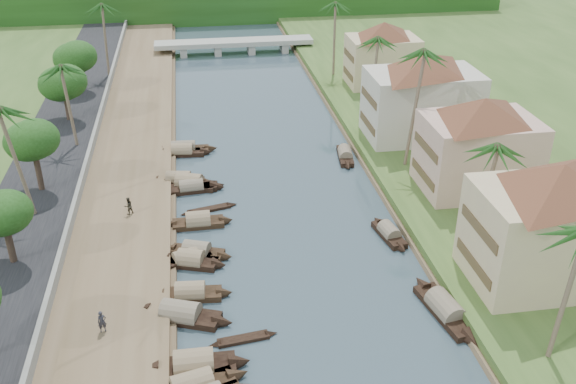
{
  "coord_description": "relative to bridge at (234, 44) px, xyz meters",
  "views": [
    {
      "loc": [
        -8.09,
        -41.32,
        31.96
      ],
      "look_at": [
        0.67,
        14.38,
        2.0
      ],
      "focal_mm": 40.0,
      "sensor_mm": 36.0,
      "label": 1
    }
  ],
  "objects": [
    {
      "name": "person_near",
      "position": [
        -15.79,
        -74.84,
        -0.04
      ],
      "size": [
        0.73,
        0.58,
        1.76
      ],
      "primitive_type": "imported",
      "rotation": [
        0.0,
        0.0,
        0.29
      ],
      "color": "#2B2B34",
      "rests_on": "left_bank"
    },
    {
      "name": "sampan_10",
      "position": [
        -10.2,
        -50.2,
        -1.31
      ],
      "size": [
        7.72,
        2.92,
        2.1
      ],
      "rotation": [
        0.0,
        0.0,
        -0.18
      ],
      "color": "black",
      "rests_on": "ground"
    },
    {
      "name": "left_bank",
      "position": [
        -16.0,
        -52.0,
        -1.32
      ],
      "size": [
        10.0,
        180.0,
        0.8
      ],
      "primitive_type": "cube",
      "color": "brown",
      "rests_on": "ground"
    },
    {
      "name": "sampan_13",
      "position": [
        -9.73,
        -42.6,
        -1.31
      ],
      "size": [
        7.41,
        2.25,
        2.03
      ],
      "rotation": [
        0.0,
        0.0,
        -0.1
      ],
      "color": "black",
      "rests_on": "ground"
    },
    {
      "name": "sampan_6",
      "position": [
        -8.7,
        -64.67,
        -1.31
      ],
      "size": [
        6.89,
        3.91,
        2.06
      ],
      "rotation": [
        0.0,
        0.0,
        -0.37
      ],
      "color": "black",
      "rests_on": "ground"
    },
    {
      "name": "canoe_2",
      "position": [
        -7.22,
        -56.55,
        -1.62
      ],
      "size": [
        6.03,
        2.28,
        0.87
      ],
      "rotation": [
        0.0,
        0.0,
        0.24
      ],
      "color": "black",
      "rests_on": "ground"
    },
    {
      "name": "building_distant",
      "position": [
        19.99,
        -24.0,
        4.16
      ],
      "size": [
        12.62,
        12.62,
        9.2
      ],
      "color": "tan",
      "rests_on": "right_bank"
    },
    {
      "name": "building_near",
      "position": [
        18.99,
        -74.0,
        4.66
      ],
      "size": [
        14.85,
        14.85,
        10.2
      ],
      "color": "tan",
      "rests_on": "right_bank"
    },
    {
      "name": "ground",
      "position": [
        -0.0,
        -72.0,
        -1.72
      ],
      "size": [
        220.0,
        220.0,
        0.0
      ],
      "primitive_type": "plane",
      "color": "#34454E",
      "rests_on": "ground"
    },
    {
      "name": "sampan_16",
      "position": [
        9.23,
        -46.52,
        -1.32
      ],
      "size": [
        2.25,
        7.54,
        1.86
      ],
      "rotation": [
        0.0,
        0.0,
        1.45
      ],
      "color": "black",
      "rests_on": "ground"
    },
    {
      "name": "palm_5",
      "position": [
        -24.0,
        -57.09,
        10.05
      ],
      "size": [
        3.2,
        3.2,
        12.17
      ],
      "color": "brown",
      "rests_on": "ground"
    },
    {
      "name": "tree_3",
      "position": [
        -24.0,
        -51.91,
        5.04
      ],
      "size": [
        4.78,
        4.78,
        7.42
      ],
      "color": "#423025",
      "rests_on": "ground"
    },
    {
      "name": "sampan_8",
      "position": [
        -8.39,
        -59.42,
        -1.31
      ],
      "size": [
        6.91,
        1.97,
        2.15
      ],
      "rotation": [
        0.0,
        0.0,
        0.02
      ],
      "color": "black",
      "rests_on": "ground"
    },
    {
      "name": "tree_6",
      "position": [
        24.0,
        -41.73,
        4.45
      ],
      "size": [
        4.67,
        4.67,
        6.98
      ],
      "color": "#423025",
      "rests_on": "ground"
    },
    {
      "name": "retaining_wall",
      "position": [
        -20.2,
        -52.0,
        -0.37
      ],
      "size": [
        0.4,
        180.0,
        1.1
      ],
      "primitive_type": "cube",
      "color": "slate",
      "rests_on": "left_bank"
    },
    {
      "name": "sampan_15",
      "position": [
        9.21,
        -64.3,
        -1.32
      ],
      "size": [
        2.45,
        6.72,
        1.83
      ],
      "rotation": [
        0.0,
        0.0,
        1.74
      ],
      "color": "black",
      "rests_on": "ground"
    },
    {
      "name": "person_far",
      "position": [
        -14.96,
        -57.43,
        -0.05
      ],
      "size": [
        1.07,
        1.01,
        1.75
      ],
      "primitive_type": "imported",
      "rotation": [
        0.0,
        0.0,
        3.68
      ],
      "color": "#302C21",
      "rests_on": "left_bank"
    },
    {
      "name": "palm_3",
      "position": [
        16.0,
        -33.59,
        8.69
      ],
      "size": [
        3.2,
        3.2,
        10.98
      ],
      "color": "brown",
      "rests_on": "ground"
    },
    {
      "name": "tree_4",
      "position": [
        -24.0,
        -32.27,
        4.51
      ],
      "size": [
        5.29,
        5.29,
        7.08
      ],
      "color": "#423025",
      "rests_on": "ground"
    },
    {
      "name": "right_bank",
      "position": [
        19.0,
        -52.0,
        -1.12
      ],
      "size": [
        16.0,
        180.0,
        1.2
      ],
      "primitive_type": "cube",
      "color": "#324E1F",
      "rests_on": "ground"
    },
    {
      "name": "palm_6",
      "position": [
        -22.0,
        -40.88,
        8.98
      ],
      "size": [
        3.2,
        3.2,
        11.08
      ],
      "color": "brown",
      "rests_on": "ground"
    },
    {
      "name": "sampan_1",
      "position": [
        -9.32,
        -79.07,
        -1.3
      ],
      "size": [
        8.13,
        2.19,
        2.39
      ],
      "rotation": [
        0.0,
        0.0,
        -0.01
      ],
      "color": "black",
      "rests_on": "ground"
    },
    {
      "name": "sampan_5",
      "position": [
        -9.24,
        -66.01,
        -1.31
      ],
      "size": [
        6.7,
        3.67,
        2.11
      ],
      "rotation": [
        0.0,
        0.0,
        -0.34
      ],
      "color": "black",
      "rests_on": "ground"
    },
    {
      "name": "sampan_4",
      "position": [
        -9.39,
        -70.71,
        -1.31
      ],
      "size": [
        7.15,
        2.12,
        2.03
      ],
      "rotation": [
        0.0,
        0.0,
        -0.08
      ],
      "color": "black",
      "rests_on": "ground"
    },
    {
      "name": "sampan_11",
      "position": [
        -9.08,
        -51.18,
        -1.3
      ],
      "size": [
        8.16,
        4.19,
        2.29
      ],
      "rotation": [
        0.0,
        0.0,
        -0.32
      ],
      "color": "black",
      "rests_on": "ground"
    },
    {
      "name": "palm_1",
      "position": [
        16.0,
        -67.94,
        8.47
      ],
      "size": [
        3.2,
        3.2,
        10.74
      ],
      "color": "brown",
      "rests_on": "ground"
    },
    {
      "name": "tree_5",
      "position": [
        -24.0,
        -20.77,
        4.48
      ],
      "size": [
        5.34,
        5.34,
        7.07
      ],
      "color": "#423025",
      "rests_on": "ground"
    },
    {
      "name": "palm_8",
      "position": [
        -20.5,
        -13.98,
        10.07
      ],
      "size": [
        3.2,
        3.2,
        12.21
      ],
      "color": "brown",
      "rests_on": "ground"
    },
    {
      "name": "sampan_9",
      "position": [
        -8.89,
        -52.17,
        -1.32
      ],
      "size": [
        7.46,
        2.15,
        1.91
      ],
      "rotation": [
        0.0,
        0.0,
        0.1
      ],
      "color": "black",
      "rests_on": "ground"
    },
    {
      "name": "road",
      "position": [
        -24.5,
        -52.0,
        -1.02
      ],
      "size": [
        8.0,
        180.0,
        1.4
      ],
      "primitive_type": "cube",
      "color": "black",
      "rests_on": "ground"
    },
    {
      "name": "building_far",
      "position": [
        18.99,
        -44.0,
        4.66
      ],
      "size": [
        15.59,
        15.59,
        10.2
      ],
      "color": "beige",
      "rests_on": "right_bank"
    },
    {
      "name": "canoe_1",
      "position": [
        -5.65,
        -76.53,
        -1.62
      ],
      "size": [
        5.35,
        1.54,
        0.85
      ],
      "rotation": [
        0.0,
        0.0,
        0.13
      ],
      "color": "black",
      "rests_on": "ground"
    },
    {
      "name": "building_mid",
      "position": [
        19.99,
        -58.0,
        4.41
      ],
      "size": [
        14.11,
        14.11,
        9.7
      ],
      "color": "#C89F8D",
      "rests_on": "right_bank"
    },
    {
      "name": "sampan_7",
      "position": [
        -9.67,
        -65.61,
        -1.32
      ],
      "size": [
        6.39,
        3.32,
        1.75
      ],
      "rotation": [
        0.0,
        0.0,
        0.34
      ],
      "color": "black",
      "rests_on": "ground"
    },
    {
      "name": "palm_7",
      "position": [
        14.0,
        -18.41,
        10.11
      ],
      "size": [
        3.2,
        3.2,
        12.45
      ],
      "color": "brown",
      "rests_on": "ground"
    },
    {
      "name": "palm_2",
      "position": [
        15.0,
        -51.64,
        11.88
      ],
      "size": [
        3.2,
        3.2,
        14.3
      ],
      "color": "brown",
      "rests_on": "ground"
    },
    {
      "name": "sampan_3",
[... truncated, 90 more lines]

